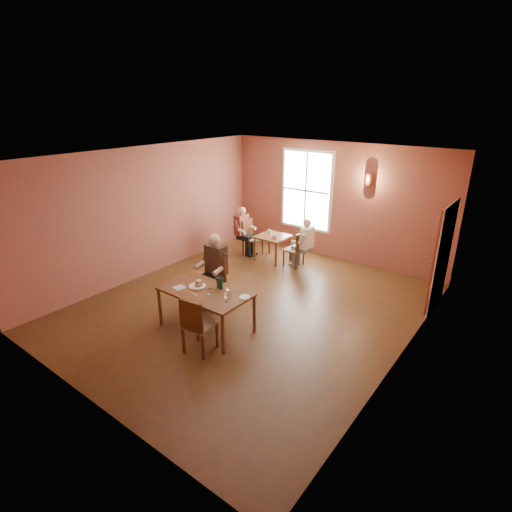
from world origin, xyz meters
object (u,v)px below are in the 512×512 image
Objects in this scene: chair_diner_white at (294,249)px; diner_maroon at (252,232)px; chair_diner_main at (210,283)px; diner_white at (295,243)px; main_table at (206,309)px; second_table at (273,248)px; chair_diner_maroon at (253,238)px; diner_main at (209,275)px; chair_empty at (200,324)px.

chair_diner_white is 1.34m from diner_maroon.
chair_diner_main is 0.87× the size of diner_white.
diner_maroon is (-1.65, 3.49, 0.24)m from main_table.
main_table is 2.18× the size of second_table.
main_table is 3.85m from chair_diner_maroon.
diner_main is 1.88× the size of second_table.
chair_diner_main reaches higher than chair_diner_maroon.
chair_empty is at bearing 127.18° from diner_main.
second_table is 0.74m from diner_maroon.
diner_white reaches higher than second_table.
main_table is 1.30× the size of diner_maroon.
diner_white is at bearing 91.41° from chair_empty.
main_table is at bearing -174.82° from chair_diner_white.
diner_main is 3.09m from diner_maroon.
chair_diner_main is 1.51m from chair_empty.
diner_maroon reaches higher than second_table.
second_table is (-1.36, 4.05, -0.17)m from chair_empty.
chair_empty is 0.82× the size of diner_white.
diner_main is at bearing 119.03° from chair_empty.
diner_maroon is at bearing -68.24° from diner_main.
chair_diner_white is at bearing -93.69° from chair_diner_main.
diner_white is (0.21, 2.87, -0.10)m from diner_main.
chair_diner_maroon is (-1.30, 0.00, 0.02)m from chair_diner_white.
diner_maroon reaches higher than chair_diner_white.
diner_white is 1.28× the size of chair_diner_maroon.
chair_diner_maroon is at bearing 90.00° from chair_diner_white.
second_table is (-0.97, 3.49, -0.05)m from main_table.
chair_diner_white is (-0.32, 3.49, 0.07)m from main_table.
diner_maroon is (-0.68, 0.00, 0.30)m from second_table.
chair_empty reaches higher than chair_diner_white.
main_table is at bearing -74.53° from second_table.
diner_white is at bearing -94.29° from chair_diner_main.
diner_white is (-0.29, 3.49, 0.22)m from main_table.
chair_diner_maroon is 0.15m from diner_maroon.
diner_white is (0.03, 0.00, 0.16)m from chair_diner_white.
second_table is at bearing 90.00° from diner_white.
chair_empty is at bearing -170.03° from chair_diner_white.
diner_maroon reaches higher than main_table.
second_table is 0.79× the size of chair_diner_maroon.
chair_diner_white is at bearing 0.00° from second_table.
diner_white is at bearing 90.00° from diner_maroon.
chair_diner_main is at bearing -90.00° from diner_main.
diner_main is 1.41× the size of chair_empty.
chair_diner_maroon is (-0.65, 0.00, 0.15)m from second_table.
second_table is 0.60× the size of diner_maroon.
diner_main is (-0.50, 0.62, 0.32)m from main_table.
diner_main is at bearing 21.24° from chair_diner_maroon.
main_table is 3.51m from diner_white.
main_table is at bearing 24.83° from chair_diner_maroon.
diner_maroon reaches higher than chair_diner_main.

